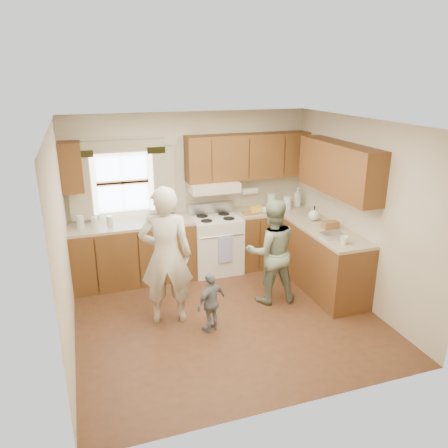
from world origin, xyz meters
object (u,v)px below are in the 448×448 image
object	(u,v)px
woman_left	(166,256)
child	(211,302)
stove	(215,243)
woman_right	(271,252)

from	to	relation	value
woman_left	child	bearing A→B (deg)	149.66
stove	child	distance (m)	1.77
woman_right	child	xyz separation A→B (m)	(-1.00, -0.47, -0.35)
stove	child	xyz separation A→B (m)	(-0.58, -1.67, -0.08)
woman_right	child	size ratio (longest dim) A/B	1.91
woman_right	child	distance (m)	1.16
woman_left	child	size ratio (longest dim) A/B	2.31
woman_left	stove	bearing A→B (deg)	-117.95
stove	woman_right	size ratio (longest dim) A/B	0.73
stove	child	world-z (taller)	stove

